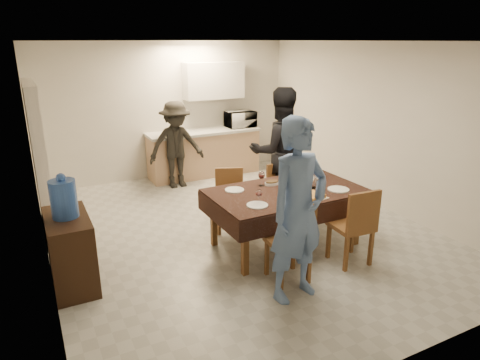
% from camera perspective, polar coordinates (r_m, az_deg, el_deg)
% --- Properties ---
extents(floor, '(5.00, 6.00, 0.02)m').
position_cam_1_polar(floor, '(6.22, -0.31, -6.64)').
color(floor, '#A7A7A2').
rests_on(floor, ground).
extents(ceiling, '(5.00, 6.00, 0.02)m').
position_cam_1_polar(ceiling, '(5.64, -0.35, 18.05)').
color(ceiling, white).
rests_on(ceiling, wall_back).
extents(wall_back, '(5.00, 0.02, 2.60)m').
position_cam_1_polar(wall_back, '(8.54, -9.56, 9.11)').
color(wall_back, silver).
rests_on(wall_back, floor).
extents(wall_front, '(5.00, 0.02, 2.60)m').
position_cam_1_polar(wall_front, '(3.52, 22.39, -5.25)').
color(wall_front, silver).
rests_on(wall_front, floor).
extents(wall_left, '(0.02, 6.00, 2.60)m').
position_cam_1_polar(wall_left, '(5.21, -25.70, 1.74)').
color(wall_left, silver).
rests_on(wall_left, floor).
extents(wall_right, '(0.02, 6.00, 2.60)m').
position_cam_1_polar(wall_right, '(7.25, 17.73, 6.90)').
color(wall_right, silver).
rests_on(wall_right, floor).
extents(stub_partition, '(0.15, 1.40, 2.10)m').
position_cam_1_polar(stub_partition, '(6.44, -25.16, 2.37)').
color(stub_partition, beige).
rests_on(stub_partition, floor).
extents(kitchen_base_cabinet, '(2.20, 0.60, 0.86)m').
position_cam_1_polar(kitchen_base_cabinet, '(8.62, -4.80, 3.47)').
color(kitchen_base_cabinet, tan).
rests_on(kitchen_base_cabinet, floor).
extents(kitchen_worktop, '(2.24, 0.64, 0.05)m').
position_cam_1_polar(kitchen_worktop, '(8.51, -4.88, 6.43)').
color(kitchen_worktop, beige).
rests_on(kitchen_worktop, kitchen_base_cabinet).
extents(upper_cabinet, '(1.20, 0.34, 0.70)m').
position_cam_1_polar(upper_cabinet, '(8.62, -3.53, 13.09)').
color(upper_cabinet, silver).
rests_on(upper_cabinet, wall_back).
extents(dining_table, '(1.99, 1.18, 0.77)m').
position_cam_1_polar(dining_table, '(5.55, 6.20, -1.71)').
color(dining_table, black).
rests_on(dining_table, floor).
extents(chair_near_left, '(0.46, 0.46, 0.51)m').
position_cam_1_polar(chair_near_left, '(4.73, 7.11, -7.38)').
color(chair_near_left, brown).
rests_on(chair_near_left, floor).
extents(chair_near_right, '(0.47, 0.47, 0.53)m').
position_cam_1_polar(chair_near_right, '(5.25, 15.35, -5.10)').
color(chair_near_right, brown).
rests_on(chair_near_right, floor).
extents(chair_far_left, '(0.52, 0.54, 0.48)m').
position_cam_1_polar(chair_far_left, '(5.95, -1.01, -2.22)').
color(chair_far_left, brown).
rests_on(chair_far_left, floor).
extents(chair_far_right, '(0.43, 0.43, 0.46)m').
position_cam_1_polar(chair_far_right, '(6.39, 6.25, -1.09)').
color(chair_far_right, brown).
rests_on(chair_far_right, floor).
extents(console, '(0.44, 0.88, 0.82)m').
position_cam_1_polar(console, '(5.10, -21.63, -8.81)').
color(console, black).
rests_on(console, floor).
extents(water_jug, '(0.27, 0.27, 0.41)m').
position_cam_1_polar(water_jug, '(4.87, -22.46, -2.35)').
color(water_jug, blue).
rests_on(water_jug, console).
extents(wine_bottle, '(0.07, 0.07, 0.28)m').
position_cam_1_polar(wine_bottle, '(5.51, 5.54, 0.09)').
color(wine_bottle, black).
rests_on(wine_bottle, dining_table).
extents(water_pitcher, '(0.14, 0.14, 0.21)m').
position_cam_1_polar(water_pitcher, '(5.66, 9.49, 0.03)').
color(water_pitcher, white).
rests_on(water_pitcher, dining_table).
extents(savoury_tart, '(0.43, 0.35, 0.05)m').
position_cam_1_polar(savoury_tart, '(5.29, 9.37, -2.18)').
color(savoury_tart, gold).
rests_on(savoury_tart, dining_table).
extents(salad_bowl, '(0.20, 0.20, 0.08)m').
position_cam_1_polar(salad_bowl, '(5.83, 7.73, -0.03)').
color(salad_bowl, silver).
rests_on(salad_bowl, dining_table).
extents(mushroom_dish, '(0.19, 0.19, 0.03)m').
position_cam_1_polar(mushroom_dish, '(5.73, 4.27, -0.45)').
color(mushroom_dish, silver).
rests_on(mushroom_dish, dining_table).
extents(wine_glass_a, '(0.08, 0.08, 0.18)m').
position_cam_1_polar(wine_glass_a, '(5.04, 2.54, -2.21)').
color(wine_glass_a, white).
rests_on(wine_glass_a, dining_table).
extents(wine_glass_b, '(0.08, 0.08, 0.19)m').
position_cam_1_polar(wine_glass_b, '(6.01, 9.34, 0.99)').
color(wine_glass_b, white).
rests_on(wine_glass_b, dining_table).
extents(wine_glass_c, '(0.09, 0.09, 0.20)m').
position_cam_1_polar(wine_glass_c, '(5.65, 2.89, 0.18)').
color(wine_glass_c, white).
rests_on(wine_glass_c, dining_table).
extents(plate_near_left, '(0.25, 0.25, 0.01)m').
position_cam_1_polar(plate_near_left, '(5.00, 2.32, -3.37)').
color(plate_near_left, silver).
rests_on(plate_near_left, dining_table).
extents(plate_near_right, '(0.28, 0.28, 0.02)m').
position_cam_1_polar(plate_near_right, '(5.66, 12.98, -1.24)').
color(plate_near_right, silver).
rests_on(plate_near_right, dining_table).
extents(plate_far_left, '(0.25, 0.25, 0.01)m').
position_cam_1_polar(plate_far_left, '(5.50, -0.75, -1.33)').
color(plate_far_left, silver).
rests_on(plate_far_left, dining_table).
extents(plate_far_right, '(0.25, 0.25, 0.01)m').
position_cam_1_polar(plate_far_right, '(6.10, 9.41, 0.41)').
color(plate_far_right, silver).
rests_on(plate_far_right, dining_table).
extents(microwave, '(0.58, 0.39, 0.32)m').
position_cam_1_polar(microwave, '(8.81, 0.07, 8.12)').
color(microwave, silver).
rests_on(microwave, kitchen_worktop).
extents(person_near, '(0.76, 0.56, 1.93)m').
position_cam_1_polar(person_near, '(4.37, 7.75, -4.16)').
color(person_near, '#5978B1').
rests_on(person_near, floor).
extents(person_far, '(1.11, 0.97, 1.96)m').
position_cam_1_polar(person_far, '(6.61, 5.31, 3.79)').
color(person_far, black).
rests_on(person_far, floor).
extents(person_kitchen, '(1.02, 0.59, 1.59)m').
position_cam_1_polar(person_kitchen, '(7.88, -8.50, 4.64)').
color(person_kitchen, black).
rests_on(person_kitchen, floor).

